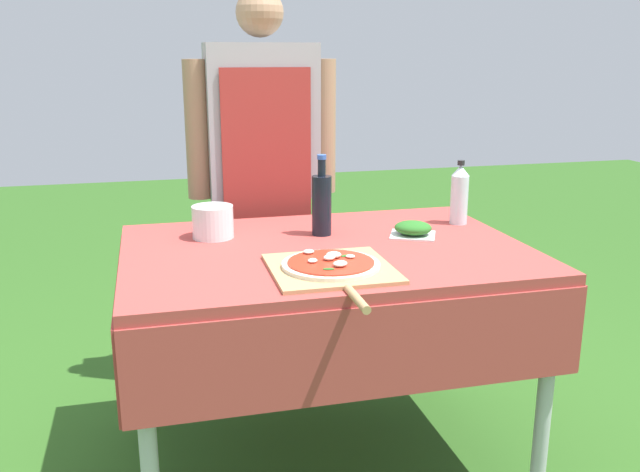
{
  "coord_description": "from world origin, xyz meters",
  "views": [
    {
      "loc": [
        -0.56,
        -2.13,
        1.44
      ],
      "look_at": [
        -0.02,
        0.0,
        0.85
      ],
      "focal_mm": 38.0,
      "sensor_mm": 36.0,
      "label": 1
    }
  ],
  "objects_px": {
    "pizza_on_peel": "(332,267)",
    "mixing_tub": "(213,222)",
    "oil_bottle": "(322,203)",
    "water_bottle": "(459,194)",
    "person_cook": "(263,161)",
    "herb_container": "(413,229)",
    "prep_table": "(326,273)"
  },
  "relations": [
    {
      "from": "prep_table",
      "to": "person_cook",
      "type": "xyz_separation_m",
      "value": [
        -0.09,
        0.71,
        0.29
      ]
    },
    {
      "from": "herb_container",
      "to": "water_bottle",
      "type": "bearing_deg",
      "value": 28.95
    },
    {
      "from": "oil_bottle",
      "to": "mixing_tub",
      "type": "relative_size",
      "value": 1.99
    },
    {
      "from": "water_bottle",
      "to": "herb_container",
      "type": "height_order",
      "value": "water_bottle"
    },
    {
      "from": "herb_container",
      "to": "pizza_on_peel",
      "type": "bearing_deg",
      "value": -140.48
    },
    {
      "from": "person_cook",
      "to": "water_bottle",
      "type": "distance_m",
      "value": 0.85
    },
    {
      "from": "prep_table",
      "to": "pizza_on_peel",
      "type": "bearing_deg",
      "value": -100.97
    },
    {
      "from": "oil_bottle",
      "to": "water_bottle",
      "type": "relative_size",
      "value": 1.19
    },
    {
      "from": "pizza_on_peel",
      "to": "mixing_tub",
      "type": "bearing_deg",
      "value": 122.94
    },
    {
      "from": "pizza_on_peel",
      "to": "mixing_tub",
      "type": "xyz_separation_m",
      "value": [
        -0.31,
        0.48,
        0.04
      ]
    },
    {
      "from": "pizza_on_peel",
      "to": "herb_container",
      "type": "relative_size",
      "value": 2.68
    },
    {
      "from": "mixing_tub",
      "to": "prep_table",
      "type": "bearing_deg",
      "value": -31.49
    },
    {
      "from": "person_cook",
      "to": "pizza_on_peel",
      "type": "relative_size",
      "value": 3.16
    },
    {
      "from": "person_cook",
      "to": "pizza_on_peel",
      "type": "height_order",
      "value": "person_cook"
    },
    {
      "from": "pizza_on_peel",
      "to": "water_bottle",
      "type": "relative_size",
      "value": 2.2
    },
    {
      "from": "person_cook",
      "to": "herb_container",
      "type": "xyz_separation_m",
      "value": [
        0.43,
        -0.65,
        -0.17
      ]
    },
    {
      "from": "prep_table",
      "to": "pizza_on_peel",
      "type": "relative_size",
      "value": 2.53
    },
    {
      "from": "water_bottle",
      "to": "pizza_on_peel",
      "type": "bearing_deg",
      "value": -144.18
    },
    {
      "from": "person_cook",
      "to": "herb_container",
      "type": "distance_m",
      "value": 0.79
    },
    {
      "from": "person_cook",
      "to": "oil_bottle",
      "type": "xyz_separation_m",
      "value": [
        0.12,
        -0.55,
        -0.08
      ]
    },
    {
      "from": "oil_bottle",
      "to": "mixing_tub",
      "type": "height_order",
      "value": "oil_bottle"
    },
    {
      "from": "prep_table",
      "to": "oil_bottle",
      "type": "xyz_separation_m",
      "value": [
        0.03,
        0.16,
        0.21
      ]
    },
    {
      "from": "pizza_on_peel",
      "to": "oil_bottle",
      "type": "xyz_separation_m",
      "value": [
        0.08,
        0.42,
        0.1
      ]
    },
    {
      "from": "person_cook",
      "to": "herb_container",
      "type": "height_order",
      "value": "person_cook"
    },
    {
      "from": "prep_table",
      "to": "herb_container",
      "type": "bearing_deg",
      "value": 10.27
    },
    {
      "from": "mixing_tub",
      "to": "person_cook",
      "type": "bearing_deg",
      "value": 61.54
    },
    {
      "from": "prep_table",
      "to": "water_bottle",
      "type": "relative_size",
      "value": 5.58
    },
    {
      "from": "herb_container",
      "to": "mixing_tub",
      "type": "relative_size",
      "value": 1.38
    },
    {
      "from": "oil_bottle",
      "to": "herb_container",
      "type": "xyz_separation_m",
      "value": [
        0.31,
        -0.1,
        -0.09
      ]
    },
    {
      "from": "prep_table",
      "to": "person_cook",
      "type": "bearing_deg",
      "value": 97.28
    },
    {
      "from": "mixing_tub",
      "to": "herb_container",
      "type": "bearing_deg",
      "value": -12.71
    },
    {
      "from": "pizza_on_peel",
      "to": "water_bottle",
      "type": "bearing_deg",
      "value": 36.14
    }
  ]
}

